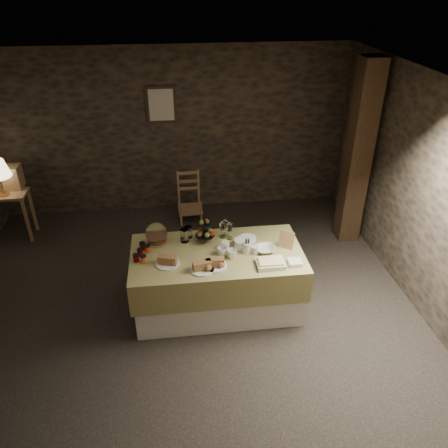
{
  "coord_description": "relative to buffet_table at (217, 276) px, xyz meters",
  "views": [
    {
      "loc": [
        -0.02,
        -4.16,
        3.52
      ],
      "look_at": [
        0.52,
        0.2,
        0.94
      ],
      "focal_mm": 35.0,
      "sensor_mm": 36.0,
      "label": 1
    }
  ],
  "objects": [
    {
      "name": "plate_stack_a",
      "position": [
        0.3,
        0.07,
        0.37
      ],
      "size": [
        0.19,
        0.19,
        0.1
      ],
      "primitive_type": "cylinder",
      "color": "silver",
      "rests_on": "buffet_table"
    },
    {
      "name": "timber_column",
      "position": [
        2.1,
        1.33,
        0.86
      ],
      "size": [
        0.3,
        0.3,
        2.6
      ],
      "primitive_type": "cube",
      "color": "black",
      "rests_on": "ground_plane"
    },
    {
      "name": "console_table",
      "position": [
        -2.9,
        1.93,
        0.16
      ],
      "size": [
        0.68,
        0.39,
        0.73
      ],
      "color": "olive",
      "rests_on": "ground_plane"
    },
    {
      "name": "storage_jar_b",
      "position": [
        -0.3,
        0.37,
        0.39
      ],
      "size": [
        0.09,
        0.09,
        0.14
      ],
      "primitive_type": "cylinder",
      "color": "white",
      "rests_on": "buffet_table"
    },
    {
      "name": "cup_b",
      "position": [
        0.15,
        -0.12,
        0.38
      ],
      "size": [
        0.14,
        0.14,
        0.1
      ],
      "primitive_type": "imported",
      "rotation": [
        0.0,
        0.0,
        0.36
      ],
      "color": "silver",
      "rests_on": "buffet_table"
    },
    {
      "name": "fruit_stand",
      "position": [
        -0.11,
        0.24,
        0.45
      ],
      "size": [
        0.23,
        0.23,
        0.32
      ],
      "rotation": [
        0.0,
        0.0,
        -0.41
      ],
      "color": "black",
      "rests_on": "buffet_table"
    },
    {
      "name": "buffet_table",
      "position": [
        0.0,
        0.0,
        0.0
      ],
      "size": [
        1.93,
        1.03,
        0.76
      ],
      "color": "silver",
      "rests_on": "ground_plane"
    },
    {
      "name": "bread_platter_center",
      "position": [
        -0.19,
        -0.3,
        0.36
      ],
      "size": [
        0.26,
        0.26,
        0.11
      ],
      "color": "silver",
      "rests_on": "buffet_table"
    },
    {
      "name": "cake_dome",
      "position": [
        -0.67,
        0.3,
        0.43
      ],
      "size": [
        0.26,
        0.26,
        0.26
      ],
      "color": "olive",
      "rests_on": "buffet_table"
    },
    {
      "name": "square_dish",
      "position": [
        0.81,
        -0.33,
        0.35
      ],
      "size": [
        0.14,
        0.14,
        0.04
      ],
      "primitive_type": "cube",
      "color": "silver",
      "rests_on": "buffet_table"
    },
    {
      "name": "jam_jars",
      "position": [
        -0.83,
        0.04,
        0.36
      ],
      "size": [
        0.18,
        0.32,
        0.07
      ],
      "color": "#5F0408",
      "rests_on": "buffet_table"
    },
    {
      "name": "bread_platter_right",
      "position": [
        -0.05,
        -0.26,
        0.36
      ],
      "size": [
        0.26,
        0.26,
        0.11
      ],
      "color": "silver",
      "rests_on": "buffet_table"
    },
    {
      "name": "mug_d",
      "position": [
        0.42,
        -0.07,
        0.37
      ],
      "size": [
        0.08,
        0.08,
        0.09
      ],
      "primitive_type": "cylinder",
      "color": "silver",
      "rests_on": "buffet_table"
    },
    {
      "name": "bread_platter_left",
      "position": [
        -0.55,
        -0.16,
        0.36
      ],
      "size": [
        0.26,
        0.26,
        0.11
      ],
      "color": "silver",
      "rests_on": "buffet_table"
    },
    {
      "name": "mug_c",
      "position": [
        0.1,
        0.06,
        0.37
      ],
      "size": [
        0.09,
        0.09,
        0.09
      ],
      "primitive_type": "cylinder",
      "color": "silver",
      "rests_on": "buffet_table"
    },
    {
      "name": "room_shell",
      "position": [
        -0.4,
        0.12,
        1.12
      ],
      "size": [
        5.52,
        5.02,
        2.6
      ],
      "color": "black",
      "rests_on": "ground"
    },
    {
      "name": "cup_a",
      "position": [
        0.05,
        -0.05,
        0.37
      ],
      "size": [
        0.15,
        0.15,
        0.1
      ],
      "primitive_type": "imported",
      "rotation": [
        0.0,
        0.0,
        -0.32
      ],
      "color": "silver",
      "rests_on": "buffet_table"
    },
    {
      "name": "framed_picture",
      "position": [
        -0.55,
        2.59,
        1.31
      ],
      "size": [
        0.45,
        0.04,
        0.55
      ],
      "color": "#31251A",
      "rests_on": "room_shell"
    },
    {
      "name": "chair",
      "position": [
        -0.2,
        2.16,
        -0.09
      ],
      "size": [
        0.39,
        0.37,
        0.62
      ],
      "rotation": [
        0.0,
        0.0,
        0.04
      ],
      "color": "olive",
      "rests_on": "ground_plane"
    },
    {
      "name": "storage_jar_a",
      "position": [
        -0.35,
        0.28,
        0.4
      ],
      "size": [
        0.1,
        0.1,
        0.16
      ],
      "primitive_type": "cylinder",
      "color": "white",
      "rests_on": "buffet_table"
    },
    {
      "name": "ground_plane",
      "position": [
        -0.4,
        0.12,
        -0.44
      ],
      "size": [
        5.5,
        5.0,
        0.01
      ],
      "primitive_type": "cube",
      "color": "black",
      "rests_on": "ground"
    },
    {
      "name": "plate_stack_b",
      "position": [
        0.37,
        0.13,
        0.37
      ],
      "size": [
        0.2,
        0.2,
        0.08
      ],
      "primitive_type": "cylinder",
      "color": "silver",
      "rests_on": "buffet_table"
    },
    {
      "name": "wine_rack",
      "position": [
        -2.85,
        2.11,
        0.46
      ],
      "size": [
        0.42,
        0.26,
        0.34
      ],
      "primitive_type": "cube",
      "color": "olive",
      "rests_on": "console_table"
    },
    {
      "name": "bowl",
      "position": [
        0.54,
        -0.04,
        0.35
      ],
      "size": [
        0.24,
        0.24,
        0.05
      ],
      "primitive_type": "imported",
      "rotation": [
        0.0,
        0.0,
        0.12
      ],
      "color": "silver",
      "rests_on": "buffet_table"
    },
    {
      "name": "tart_dish",
      "position": [
        0.54,
        -0.32,
        0.36
      ],
      "size": [
        0.3,
        0.22,
        0.07
      ],
      "color": "silver",
      "rests_on": "buffet_table"
    },
    {
      "name": "menu_frame",
      "position": [
        0.79,
        0.01,
        0.41
      ],
      "size": [
        0.18,
        0.15,
        0.22
      ],
      "primitive_type": "cube",
      "rotation": [
        -0.24,
        0.0,
        -0.56
      ],
      "color": "olive",
      "rests_on": "buffet_table"
    },
    {
      "name": "cutlery_holder",
      "position": [
        0.34,
        -0.04,
        0.38
      ],
      "size": [
        0.1,
        0.1,
        0.12
      ],
      "primitive_type": "cylinder",
      "color": "silver",
      "rests_on": "buffet_table"
    }
  ]
}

